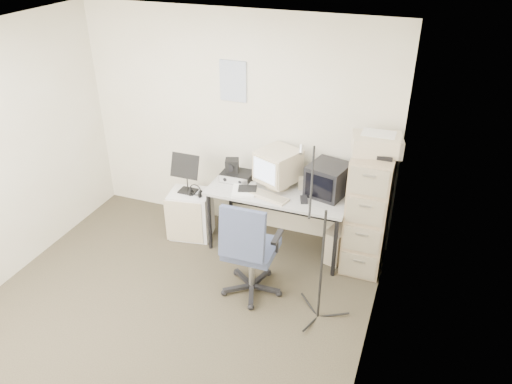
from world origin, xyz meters
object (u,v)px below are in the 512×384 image
(filing_cabinet, at_px, (368,211))
(side_cart, at_px, (191,214))
(office_chair, at_px, (251,247))
(desk, at_px, (279,219))

(filing_cabinet, distance_m, side_cart, 2.01)
(side_cart, bearing_deg, filing_cabinet, -5.24)
(office_chair, bearing_deg, side_cart, 144.83)
(desk, height_order, side_cart, desk)
(desk, xyz_separation_m, side_cart, (-1.02, -0.13, -0.08))
(filing_cabinet, bearing_deg, side_cart, -175.38)
(filing_cabinet, xyz_separation_m, desk, (-0.95, -0.03, -0.29))
(filing_cabinet, relative_size, office_chair, 1.23)
(desk, bearing_deg, filing_cabinet, 1.81)
(desk, bearing_deg, side_cart, -172.77)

